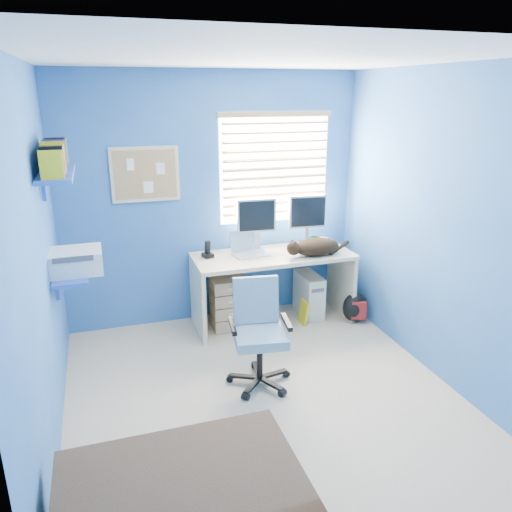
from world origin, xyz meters
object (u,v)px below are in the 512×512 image
object	(u,v)px
cat	(316,247)
office_chair	(259,346)
laptop	(250,245)
desk	(273,288)
tower_pc	(309,294)

from	to	relation	value
cat	office_chair	size ratio (longest dim) A/B	0.55
laptop	cat	distance (m)	0.66
desk	office_chair	distance (m)	1.15
tower_pc	office_chair	bearing A→B (deg)	-130.62
desk	tower_pc	xyz separation A→B (m)	(0.43, 0.06, -0.14)
cat	office_chair	distance (m)	1.35
cat	tower_pc	xyz separation A→B (m)	(0.03, 0.22, -0.60)
desk	cat	distance (m)	0.63
desk	laptop	size ratio (longest dim) A/B	4.85
desk	laptop	world-z (taller)	laptop
cat	desk	bearing A→B (deg)	155.32
desk	tower_pc	world-z (taller)	desk
desk	tower_pc	distance (m)	0.46
tower_pc	office_chair	world-z (taller)	office_chair
tower_pc	cat	bearing A→B (deg)	-99.21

